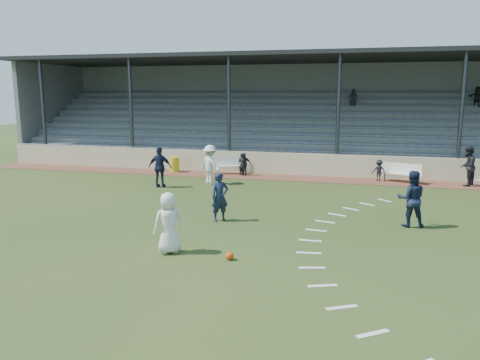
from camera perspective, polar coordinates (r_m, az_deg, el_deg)
name	(u,v)px	position (r m, az deg, el deg)	size (l,w,h in m)	color
ground	(221,234)	(15.02, -2.39, -6.58)	(90.00, 90.00, 0.00)	#2B3A18
cinder_track	(277,177)	(24.99, 4.57, 0.33)	(34.00, 2.00, 0.02)	brown
retaining_wall	(281,164)	(25.91, 4.99, 2.01)	(34.00, 0.18, 1.20)	beige
bench_left	(227,163)	(25.96, -1.56, 2.03)	(2.02, 1.08, 0.95)	silver
bench_right	(402,171)	(24.80, 19.10, 1.05)	(2.01, 1.18, 0.95)	silver
trash_bin	(175,164)	(26.82, -7.98, 1.89)	(0.52, 0.52, 0.83)	gold
football	(230,256)	(12.73, -1.26, -9.23)	(0.22, 0.22, 0.22)	#C93B0B
player_white_lead	(169,223)	(13.21, -8.69, -5.20)	(0.84, 0.55, 1.73)	silver
player_navy_lead	(220,197)	(16.32, -2.47, -2.08)	(0.62, 0.41, 1.71)	#131B34
player_navy_mid	(411,199)	(16.61, 20.15, -2.17)	(0.92, 0.72, 1.90)	#131B34
player_white_wing	(210,165)	(23.07, -3.64, 1.89)	(1.24, 0.71, 1.92)	silver
player_navy_wing	(160,167)	(22.49, -9.71, 1.54)	(1.13, 0.47, 1.93)	#131B34
official	(467,166)	(24.94, 25.98, 1.54)	(0.93, 0.73, 1.92)	black
sub_left_near	(242,164)	(25.37, 0.26, 1.93)	(0.44, 0.29, 1.21)	black
sub_left_far	(244,164)	(25.45, 0.55, 1.96)	(0.71, 0.30, 1.21)	black
sub_right	(379,170)	(24.77, 16.57, 1.14)	(0.70, 0.41, 1.09)	black
grandstand	(293,128)	(30.37, 6.52, 6.27)	(34.60, 9.00, 6.61)	slate
penalty_arc	(353,244)	(14.43, 13.63, -7.57)	(3.89, 14.63, 0.01)	silver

